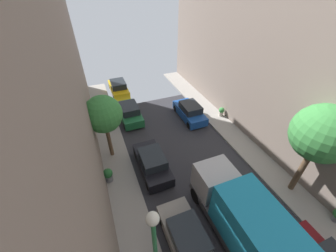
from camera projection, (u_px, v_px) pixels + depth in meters
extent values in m
plane|color=#2D2D33|center=(240.00, 243.00, 10.86)|extent=(32.00, 32.00, 0.00)
cube|color=gray|center=(309.00, 210.00, 12.29)|extent=(2.00, 44.00, 0.15)
cube|color=gray|center=(186.00, 240.00, 10.49)|extent=(1.76, 4.20, 0.76)
cube|color=#1E2328|center=(188.00, 236.00, 9.95)|extent=(1.56, 2.10, 0.64)
cylinder|color=black|center=(162.00, 220.00, 11.54)|extent=(0.22, 0.64, 0.64)
cylinder|color=black|center=(187.00, 211.00, 12.00)|extent=(0.22, 0.64, 0.64)
cube|color=black|center=(152.00, 164.00, 14.60)|extent=(1.76, 4.20, 0.76)
cube|color=#1E2328|center=(152.00, 158.00, 14.06)|extent=(1.56, 2.10, 0.64)
cylinder|color=black|center=(136.00, 155.00, 15.65)|extent=(0.22, 0.64, 0.64)
cylinder|color=black|center=(156.00, 149.00, 16.11)|extent=(0.22, 0.64, 0.64)
cylinder|color=black|center=(148.00, 186.00, 13.36)|extent=(0.22, 0.64, 0.64)
cylinder|color=black|center=(171.00, 179.00, 13.82)|extent=(0.22, 0.64, 0.64)
cube|color=#1E6638|center=(130.00, 114.00, 19.70)|extent=(1.76, 4.20, 0.76)
cube|color=#1E2328|center=(129.00, 108.00, 19.17)|extent=(1.56, 2.10, 0.64)
cylinder|color=black|center=(119.00, 109.00, 20.76)|extent=(0.22, 0.64, 0.64)
cylinder|color=black|center=(134.00, 106.00, 21.22)|extent=(0.22, 0.64, 0.64)
cylinder|color=black|center=(126.00, 126.00, 18.47)|extent=(0.22, 0.64, 0.64)
cylinder|color=black|center=(142.00, 123.00, 18.93)|extent=(0.22, 0.64, 0.64)
cube|color=gold|center=(119.00, 89.00, 23.77)|extent=(1.76, 4.20, 0.76)
cube|color=#1E2328|center=(118.00, 84.00, 23.23)|extent=(1.56, 2.10, 0.64)
cylinder|color=black|center=(110.00, 86.00, 24.82)|extent=(0.22, 0.64, 0.64)
cylinder|color=black|center=(123.00, 84.00, 25.28)|extent=(0.22, 0.64, 0.64)
cylinder|color=black|center=(115.00, 98.00, 22.53)|extent=(0.22, 0.64, 0.64)
cylinder|color=black|center=(129.00, 96.00, 22.99)|extent=(0.22, 0.64, 0.64)
cylinder|color=black|center=(286.00, 247.00, 10.41)|extent=(0.22, 0.64, 0.64)
cylinder|color=black|center=(309.00, 236.00, 10.87)|extent=(0.22, 0.64, 0.64)
cube|color=#194799|center=(189.00, 113.00, 19.82)|extent=(1.76, 4.20, 0.76)
cube|color=#1E2328|center=(191.00, 107.00, 19.29)|extent=(1.56, 2.10, 0.64)
cylinder|color=black|center=(176.00, 108.00, 20.88)|extent=(0.22, 0.64, 0.64)
cylinder|color=black|center=(189.00, 105.00, 21.34)|extent=(0.22, 0.64, 0.64)
cylinder|color=black|center=(189.00, 125.00, 18.59)|extent=(0.22, 0.64, 0.64)
cylinder|color=black|center=(204.00, 122.00, 19.05)|extent=(0.22, 0.64, 0.64)
cube|color=#4C4C51|center=(236.00, 227.00, 10.84)|extent=(2.20, 6.60, 0.50)
cube|color=#B7B7BC|center=(215.00, 179.00, 11.95)|extent=(2.10, 1.80, 1.70)
cube|color=#1E8CB7|center=(256.00, 231.00, 9.22)|extent=(2.24, 4.20, 2.40)
cylinder|color=black|center=(196.00, 195.00, 12.62)|extent=(0.30, 0.96, 0.96)
cylinder|color=black|center=(223.00, 186.00, 13.20)|extent=(0.30, 0.96, 0.96)
cylinder|color=brown|center=(301.00, 170.00, 12.43)|extent=(0.34, 0.34, 3.42)
sphere|color=#38843D|center=(323.00, 133.00, 10.68)|extent=(3.17, 3.17, 3.17)
cylinder|color=brown|center=(109.00, 141.00, 15.08)|extent=(0.28, 0.28, 2.78)
sphere|color=#38843D|center=(103.00, 114.00, 13.66)|extent=(2.58, 2.58, 2.58)
cylinder|color=slate|center=(109.00, 178.00, 13.84)|extent=(0.50, 0.50, 0.42)
sphere|color=#23602D|center=(108.00, 173.00, 13.55)|extent=(0.65, 0.65, 0.65)
cylinder|color=#B2A899|center=(221.00, 114.00, 20.01)|extent=(0.38, 0.38, 0.43)
sphere|color=#38843D|center=(222.00, 110.00, 19.75)|extent=(0.53, 0.53, 0.53)
cylinder|color=slate|center=(336.00, 218.00, 11.62)|extent=(0.39, 0.39, 0.34)
sphere|color=white|center=(153.00, 219.00, 6.15)|extent=(0.44, 0.44, 0.44)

